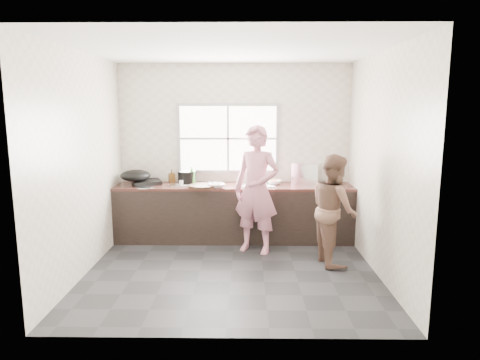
{
  "coord_description": "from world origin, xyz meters",
  "views": [
    {
      "loc": [
        0.18,
        -5.12,
        2.04
      ],
      "look_at": [
        0.1,
        0.65,
        1.05
      ],
      "focal_mm": 32.0,
      "sensor_mm": 36.0,
      "label": 1
    }
  ],
  "objects_px": {
    "black_pot": "(187,178)",
    "wok": "(135,176)",
    "bottle_brown_tall": "(172,177)",
    "plate_food": "(184,185)",
    "burner": "(147,182)",
    "pot_lid_left": "(145,187)",
    "pot_lid_right": "(177,185)",
    "bowl_crabs": "(274,183)",
    "cutting_board": "(202,186)",
    "glass_jar": "(181,183)",
    "bottle_green": "(192,175)",
    "person_side": "(334,209)",
    "dish_rack": "(307,173)",
    "woman": "(256,194)",
    "bowl_held": "(259,186)",
    "bottle_brown_short": "(190,180)",
    "bowl_mince": "(217,186)"
  },
  "relations": [
    {
      "from": "bottle_brown_tall",
      "to": "plate_food",
      "type": "bearing_deg",
      "value": -50.62
    },
    {
      "from": "black_pot",
      "to": "wok",
      "type": "height_order",
      "value": "wok"
    },
    {
      "from": "cutting_board",
      "to": "bottle_green",
      "type": "height_order",
      "value": "bottle_green"
    },
    {
      "from": "bottle_brown_tall",
      "to": "pot_lid_left",
      "type": "distance_m",
      "value": 0.56
    },
    {
      "from": "bowl_mince",
      "to": "bottle_brown_short",
      "type": "distance_m",
      "value": 0.5
    },
    {
      "from": "plate_food",
      "to": "glass_jar",
      "type": "height_order",
      "value": "glass_jar"
    },
    {
      "from": "glass_jar",
      "to": "dish_rack",
      "type": "bearing_deg",
      "value": 10.09
    },
    {
      "from": "bottle_brown_short",
      "to": "bottle_green",
      "type": "bearing_deg",
      "value": -23.04
    },
    {
      "from": "plate_food",
      "to": "pot_lid_right",
      "type": "xyz_separation_m",
      "value": [
        -0.11,
        0.01,
        -0.0
      ]
    },
    {
      "from": "burner",
      "to": "pot_lid_left",
      "type": "xyz_separation_m",
      "value": [
        0.04,
        -0.29,
        -0.02
      ]
    },
    {
      "from": "cutting_board",
      "to": "black_pot",
      "type": "bearing_deg",
      "value": 133.27
    },
    {
      "from": "bottle_brown_tall",
      "to": "pot_lid_left",
      "type": "xyz_separation_m",
      "value": [
        -0.33,
        -0.44,
        -0.09
      ]
    },
    {
      "from": "bowl_crabs",
      "to": "pot_lid_left",
      "type": "height_order",
      "value": "bowl_crabs"
    },
    {
      "from": "bottle_brown_tall",
      "to": "burner",
      "type": "distance_m",
      "value": 0.4
    },
    {
      "from": "black_pot",
      "to": "dish_rack",
      "type": "xyz_separation_m",
      "value": [
        1.87,
        0.16,
        0.06
      ]
    },
    {
      "from": "plate_food",
      "to": "bottle_green",
      "type": "height_order",
      "value": "bottle_green"
    },
    {
      "from": "person_side",
      "to": "plate_food",
      "type": "height_order",
      "value": "person_side"
    },
    {
      "from": "bottle_brown_tall",
      "to": "wok",
      "type": "bearing_deg",
      "value": -155.31
    },
    {
      "from": "bottle_green",
      "to": "bottle_brown_tall",
      "type": "xyz_separation_m",
      "value": [
        -0.35,
        0.2,
        -0.05
      ]
    },
    {
      "from": "woman",
      "to": "bowl_held",
      "type": "height_order",
      "value": "woman"
    },
    {
      "from": "bowl_held",
      "to": "black_pot",
      "type": "height_order",
      "value": "black_pot"
    },
    {
      "from": "wok",
      "to": "dish_rack",
      "type": "relative_size",
      "value": 1.1
    },
    {
      "from": "pot_lid_right",
      "to": "bottle_brown_tall",
      "type": "bearing_deg",
      "value": 113.14
    },
    {
      "from": "person_side",
      "to": "bowl_crabs",
      "type": "xyz_separation_m",
      "value": [
        -0.71,
        1.05,
        0.16
      ]
    },
    {
      "from": "woman",
      "to": "bowl_crabs",
      "type": "relative_size",
      "value": 9.77
    },
    {
      "from": "woman",
      "to": "pot_lid_right",
      "type": "xyz_separation_m",
      "value": [
        -1.2,
        0.51,
        0.03
      ]
    },
    {
      "from": "person_side",
      "to": "pot_lid_left",
      "type": "distance_m",
      "value": 2.76
    },
    {
      "from": "cutting_board",
      "to": "burner",
      "type": "xyz_separation_m",
      "value": [
        -0.9,
        0.29,
        0.01
      ]
    },
    {
      "from": "person_side",
      "to": "black_pot",
      "type": "height_order",
      "value": "person_side"
    },
    {
      "from": "person_side",
      "to": "bowl_crabs",
      "type": "relative_size",
      "value": 8.43
    },
    {
      "from": "cutting_board",
      "to": "wok",
      "type": "relative_size",
      "value": 0.9
    },
    {
      "from": "bowl_crabs",
      "to": "dish_rack",
      "type": "xyz_separation_m",
      "value": [
        0.52,
        0.16,
        0.13
      ]
    },
    {
      "from": "bowl_held",
      "to": "glass_jar",
      "type": "bearing_deg",
      "value": 175.3
    },
    {
      "from": "bowl_held",
      "to": "bottle_brown_short",
      "type": "xyz_separation_m",
      "value": [
        -1.06,
        0.25,
        0.05
      ]
    },
    {
      "from": "bottle_brown_short",
      "to": "glass_jar",
      "type": "xyz_separation_m",
      "value": [
        -0.11,
        -0.15,
        -0.03
      ]
    },
    {
      "from": "dish_rack",
      "to": "pot_lid_right",
      "type": "height_order",
      "value": "dish_rack"
    },
    {
      "from": "bowl_held",
      "to": "bottle_brown_short",
      "type": "height_order",
      "value": "bottle_brown_short"
    },
    {
      "from": "cutting_board",
      "to": "bottle_green",
      "type": "bearing_deg",
      "value": 127.86
    },
    {
      "from": "bottle_brown_short",
      "to": "dish_rack",
      "type": "height_order",
      "value": "dish_rack"
    },
    {
      "from": "person_side",
      "to": "burner",
      "type": "relative_size",
      "value": 3.54
    },
    {
      "from": "plate_food",
      "to": "bottle_brown_short",
      "type": "xyz_separation_m",
      "value": [
        0.08,
        0.09,
        0.07
      ]
    },
    {
      "from": "glass_jar",
      "to": "wok",
      "type": "xyz_separation_m",
      "value": [
        -0.71,
        0.11,
        0.1
      ]
    },
    {
      "from": "bottle_brown_tall",
      "to": "pot_lid_right",
      "type": "relative_size",
      "value": 0.75
    },
    {
      "from": "bottle_brown_short",
      "to": "wok",
      "type": "xyz_separation_m",
      "value": [
        -0.82,
        -0.05,
        0.07
      ]
    },
    {
      "from": "bottle_brown_tall",
      "to": "pot_lid_right",
      "type": "height_order",
      "value": "bottle_brown_tall"
    },
    {
      "from": "pot_lid_left",
      "to": "bottle_brown_tall",
      "type": "bearing_deg",
      "value": 53.34
    },
    {
      "from": "woman",
      "to": "plate_food",
      "type": "xyz_separation_m",
      "value": [
        -1.09,
        0.5,
        0.03
      ]
    },
    {
      "from": "wok",
      "to": "bottle_green",
      "type": "bearing_deg",
      "value": 2.13
    },
    {
      "from": "bowl_crabs",
      "to": "wok",
      "type": "xyz_separation_m",
      "value": [
        -2.12,
        -0.07,
        0.12
      ]
    },
    {
      "from": "cutting_board",
      "to": "bowl_crabs",
      "type": "relative_size",
      "value": 2.38
    }
  ]
}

